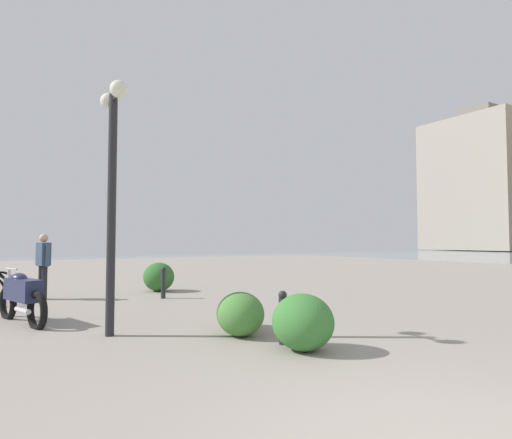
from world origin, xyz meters
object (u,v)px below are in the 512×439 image
object	(u,v)px
motorcycle	(22,296)
pedestrian	(43,261)
bollard_mid	(163,282)
bollard_near	(283,316)
lamppost	(112,169)

from	to	relation	value
motorcycle	pedestrian	xyz separation A→B (m)	(3.40, -0.66, 0.49)
pedestrian	bollard_mid	size ratio (longest dim) A/B	2.05
motorcycle	bollard_mid	bearing A→B (deg)	-60.57
bollard_near	bollard_mid	xyz separation A→B (m)	(5.79, -0.20, 0.02)
lamppost	bollard_mid	distance (m)	5.03
pedestrian	lamppost	bearing A→B (deg)	-174.74
pedestrian	bollard_mid	distance (m)	3.17
bollard_near	bollard_mid	bearing A→B (deg)	-1.97
lamppost	bollard_near	world-z (taller)	lamppost
lamppost	motorcycle	xyz separation A→B (m)	(1.96, 1.15, -2.21)
bollard_mid	pedestrian	bearing A→B (deg)	61.73
bollard_near	pedestrian	bearing A→B (deg)	19.34
bollard_near	bollard_mid	size ratio (longest dim) A/B	0.95
lamppost	bollard_near	distance (m)	3.63
bollard_mid	bollard_near	bearing A→B (deg)	178.03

